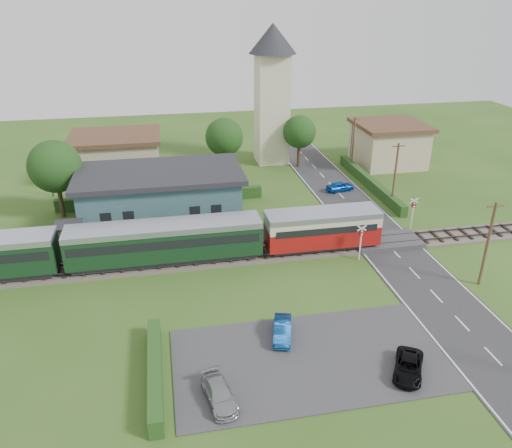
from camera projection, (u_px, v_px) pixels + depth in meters
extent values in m
plane|color=#2D4C19|center=(286.00, 264.00, 42.28)|extent=(120.00, 120.00, 0.00)
cube|color=#4C443D|center=(280.00, 252.00, 44.02)|extent=(76.00, 3.20, 0.20)
cube|color=#3F3F47|center=(282.00, 253.00, 43.24)|extent=(76.00, 0.08, 0.15)
cube|color=#3F3F47|center=(278.00, 245.00, 44.52)|extent=(76.00, 0.08, 0.15)
cube|color=#28282B|center=(396.00, 253.00, 44.00)|extent=(6.00, 70.00, 0.05)
cube|color=#333335|center=(309.00, 359.00, 31.33)|extent=(17.00, 9.00, 0.08)
cube|color=#333335|center=(386.00, 241.00, 45.70)|extent=(6.20, 3.40, 0.45)
cube|color=gray|center=(165.00, 245.00, 45.07)|extent=(30.00, 3.00, 0.45)
cube|color=beige|center=(70.00, 238.00, 43.08)|extent=(2.00, 2.00, 2.40)
cube|color=#232328|center=(67.00, 225.00, 42.54)|extent=(2.30, 2.30, 0.15)
cube|color=#2D5761|center=(161.00, 199.00, 49.31)|extent=(15.00, 8.00, 4.80)
cube|color=#232328|center=(159.00, 173.00, 48.19)|extent=(16.00, 9.00, 0.50)
cube|color=#232328|center=(163.00, 227.00, 46.36)|extent=(1.20, 0.12, 2.20)
cube|color=black|center=(106.00, 219.00, 44.94)|extent=(1.00, 0.12, 1.20)
cube|color=black|center=(129.00, 217.00, 45.29)|extent=(1.00, 0.12, 1.20)
cube|color=black|center=(195.00, 212.00, 46.33)|extent=(1.00, 0.12, 1.20)
cube|color=black|center=(216.00, 210.00, 46.68)|extent=(1.00, 0.12, 1.20)
cube|color=#232328|center=(321.00, 244.00, 44.46)|extent=(9.00, 2.20, 0.50)
cube|color=maroon|center=(322.00, 234.00, 44.03)|extent=(10.00, 2.80, 1.80)
cube|color=beige|center=(323.00, 221.00, 43.51)|extent=(10.00, 2.82, 0.90)
cube|color=black|center=(322.00, 224.00, 43.65)|extent=(9.00, 2.88, 0.60)
cube|color=#9FA5B8|center=(323.00, 214.00, 43.23)|extent=(10.00, 2.90, 0.45)
cube|color=#232328|center=(167.00, 258.00, 42.10)|extent=(15.20, 2.20, 0.50)
cube|color=black|center=(166.00, 242.00, 41.46)|extent=(16.00, 2.80, 2.60)
cube|color=black|center=(165.00, 238.00, 41.29)|extent=(15.40, 2.86, 0.70)
cube|color=#9FA5B8|center=(164.00, 227.00, 40.87)|extent=(16.00, 2.90, 0.50)
cube|color=beige|center=(272.00, 110.00, 65.10)|extent=(4.00, 4.00, 14.00)
cone|color=#232328|center=(273.00, 38.00, 61.38)|extent=(6.00, 6.00, 3.60)
cube|color=tan|center=(117.00, 159.00, 60.86)|extent=(10.00, 8.00, 5.00)
cube|color=#472D1E|center=(114.00, 137.00, 59.70)|extent=(10.80, 8.80, 0.50)
cube|color=tan|center=(388.00, 145.00, 66.04)|extent=(8.00, 8.00, 5.00)
cube|color=#472D1E|center=(391.00, 125.00, 64.88)|extent=(8.80, 8.80, 0.50)
cube|color=#193814|center=(155.00, 372.00, 29.44)|extent=(0.80, 9.00, 1.20)
cube|color=#193814|center=(370.00, 182.00, 58.72)|extent=(0.80, 18.00, 1.20)
cube|color=#193814|center=(162.00, 198.00, 54.06)|extent=(22.00, 0.80, 1.30)
cylinder|color=#332316|center=(61.00, 198.00, 50.39)|extent=(0.44, 0.44, 4.12)
sphere|color=#143311|center=(55.00, 166.00, 48.98)|extent=(5.20, 5.20, 5.20)
cylinder|color=#332316|center=(225.00, 162.00, 61.58)|extent=(0.44, 0.44, 3.85)
sphere|color=#143311|center=(224.00, 137.00, 60.26)|extent=(4.60, 4.60, 4.60)
cylinder|color=#332316|center=(299.00, 154.00, 65.15)|extent=(0.44, 0.44, 3.58)
sphere|color=#143311|center=(300.00, 132.00, 63.93)|extent=(4.20, 4.20, 4.20)
cylinder|color=#473321|center=(487.00, 245.00, 37.93)|extent=(0.22, 0.22, 7.00)
cube|color=#473321|center=(496.00, 206.00, 36.57)|extent=(1.40, 0.10, 0.10)
cylinder|color=#473321|center=(395.00, 176.00, 52.16)|extent=(0.22, 0.22, 7.00)
cube|color=#473321|center=(399.00, 146.00, 50.81)|extent=(1.40, 0.10, 0.10)
cylinder|color=#473321|center=(353.00, 145.00, 62.83)|extent=(0.22, 0.22, 7.00)
cube|color=#473321|center=(355.00, 119.00, 61.48)|extent=(1.40, 0.10, 0.10)
cylinder|color=silver|center=(360.00, 244.00, 42.40)|extent=(0.12, 0.12, 3.00)
cube|color=#232328|center=(361.00, 232.00, 41.93)|extent=(0.35, 0.18, 0.55)
sphere|color=#FF190C|center=(362.00, 231.00, 41.76)|extent=(0.14, 0.14, 0.14)
sphere|color=#FF190C|center=(362.00, 235.00, 41.89)|extent=(0.14, 0.14, 0.14)
cube|color=silver|center=(362.00, 228.00, 41.77)|extent=(0.84, 0.05, 0.55)
cube|color=silver|center=(362.00, 228.00, 41.77)|extent=(0.84, 0.05, 0.55)
cylinder|color=silver|center=(412.00, 215.00, 47.92)|extent=(0.12, 0.12, 3.00)
cube|color=#232328|center=(414.00, 204.00, 47.45)|extent=(0.35, 0.18, 0.55)
sphere|color=#FF190C|center=(414.00, 204.00, 47.28)|extent=(0.14, 0.14, 0.14)
sphere|color=#FF190C|center=(414.00, 206.00, 47.41)|extent=(0.14, 0.14, 0.14)
cube|color=silver|center=(414.00, 201.00, 47.28)|extent=(0.84, 0.05, 0.55)
cube|color=silver|center=(414.00, 201.00, 47.28)|extent=(0.84, 0.05, 0.55)
cylinder|color=#3F3F47|center=(50.00, 176.00, 55.20)|extent=(0.14, 0.14, 5.00)
sphere|color=orange|center=(45.00, 154.00, 54.14)|extent=(0.30, 0.30, 0.30)
cylinder|color=#3F3F47|center=(352.00, 141.00, 68.02)|extent=(0.14, 0.14, 5.00)
sphere|color=orange|center=(353.00, 123.00, 66.96)|extent=(0.30, 0.30, 0.30)
imported|color=#083FA0|center=(340.00, 186.00, 57.55)|extent=(3.52, 2.07, 1.13)
imported|color=navy|center=(282.00, 330.00, 33.06)|extent=(1.96, 3.47, 1.08)
imported|color=gray|center=(219.00, 394.00, 27.83)|extent=(2.06, 3.73, 1.02)
imported|color=black|center=(408.00, 367.00, 29.89)|extent=(3.17, 3.84, 0.97)
imported|color=gray|center=(243.00, 226.00, 46.12)|extent=(0.73, 0.61, 1.70)
imported|color=gray|center=(75.00, 241.00, 43.32)|extent=(0.72, 0.91, 1.80)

